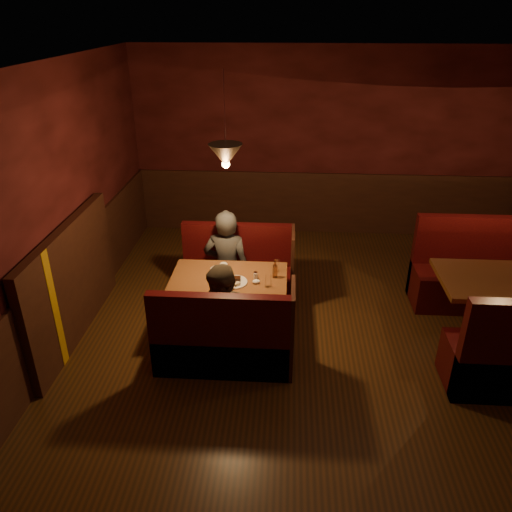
# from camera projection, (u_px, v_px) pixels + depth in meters

# --- Properties ---
(room) EXTENTS (6.02, 7.02, 2.92)m
(room) POSITION_uv_depth(u_px,v_px,m) (318.00, 273.00, 4.81)
(room) COLOR #372511
(room) RESTS_ON ground
(main_table) EXTENTS (1.28, 0.78, 0.90)m
(main_table) POSITION_uv_depth(u_px,v_px,m) (231.00, 289.00, 5.58)
(main_table) COLOR brown
(main_table) RESTS_ON ground
(main_bench_far) EXTENTS (1.41, 0.50, 0.96)m
(main_bench_far) POSITION_uv_depth(u_px,v_px,m) (238.00, 275.00, 6.32)
(main_bench_far) COLOR black
(main_bench_far) RESTS_ON ground
(main_bench_near) EXTENTS (1.41, 0.50, 0.96)m
(main_bench_near) POSITION_uv_depth(u_px,v_px,m) (224.00, 344.00, 5.03)
(main_bench_near) COLOR black
(main_bench_near) RESTS_ON ground
(second_table) EXTENTS (1.40, 0.89, 0.79)m
(second_table) POSITION_uv_depth(u_px,v_px,m) (503.00, 296.00, 5.34)
(second_table) COLOR brown
(second_table) RESTS_ON ground
(second_bench_far) EXTENTS (1.54, 0.58, 1.10)m
(second_bench_far) POSITION_uv_depth(u_px,v_px,m) (476.00, 277.00, 6.19)
(second_bench_far) COLOR black
(second_bench_far) RESTS_ON ground
(diner_a) EXTENTS (0.59, 0.41, 1.57)m
(diner_a) POSITION_uv_depth(u_px,v_px,m) (226.00, 244.00, 6.03)
(diner_a) COLOR #393939
(diner_a) RESTS_ON ground
(diner_b) EXTENTS (0.77, 0.63, 1.44)m
(diner_b) POSITION_uv_depth(u_px,v_px,m) (225.00, 301.00, 4.98)
(diner_b) COLOR #3B3125
(diner_b) RESTS_ON ground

